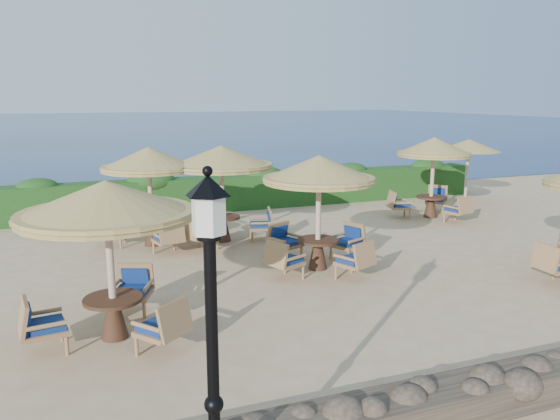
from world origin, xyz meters
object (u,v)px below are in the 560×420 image
(cafe_set_3, at_px, (150,178))
(cafe_set_5, at_px, (433,163))
(cafe_set_4, at_px, (222,173))
(extra_parasol, at_px, (469,145))
(cafe_set_0, at_px, (108,226))
(lamp_post, at_px, (213,369))
(cafe_set_1, at_px, (319,195))

(cafe_set_3, distance_m, cafe_set_5, 9.14)
(cafe_set_4, bearing_deg, cafe_set_3, 172.44)
(cafe_set_5, bearing_deg, extra_parasol, 30.49)
(cafe_set_0, height_order, cafe_set_4, same)
(lamp_post, xyz_separation_m, cafe_set_1, (4.10, 6.69, 0.21))
(cafe_set_4, distance_m, cafe_set_5, 7.26)
(extra_parasol, height_order, cafe_set_1, cafe_set_1)
(cafe_set_1, xyz_separation_m, cafe_set_5, (5.81, 3.72, 0.04))
(extra_parasol, height_order, cafe_set_5, cafe_set_5)
(cafe_set_0, bearing_deg, cafe_set_1, 25.14)
(cafe_set_3, relative_size, cafe_set_4, 0.95)
(cafe_set_0, bearing_deg, cafe_set_5, 29.44)
(cafe_set_1, distance_m, cafe_set_3, 4.78)
(extra_parasol, bearing_deg, cafe_set_1, -148.00)
(extra_parasol, bearing_deg, cafe_set_4, -167.89)
(extra_parasol, relative_size, cafe_set_4, 0.84)
(cafe_set_0, xyz_separation_m, cafe_set_5, (10.51, 5.93, -0.12))
(lamp_post, bearing_deg, extra_parasol, 43.60)
(extra_parasol, distance_m, cafe_set_5, 3.15)
(lamp_post, distance_m, cafe_set_3, 10.15)
(lamp_post, relative_size, cafe_set_3, 1.23)
(lamp_post, height_order, cafe_set_1, lamp_post)
(cafe_set_1, bearing_deg, extra_parasol, 32.00)
(cafe_set_4, bearing_deg, cafe_set_1, -65.70)
(cafe_set_1, distance_m, cafe_set_5, 6.90)
(extra_parasol, relative_size, cafe_set_1, 0.84)
(cafe_set_1, bearing_deg, lamp_post, -121.49)
(cafe_set_1, relative_size, cafe_set_3, 1.06)
(extra_parasol, height_order, cafe_set_3, cafe_set_3)
(cafe_set_5, bearing_deg, cafe_set_0, -150.56)
(cafe_set_4, xyz_separation_m, cafe_set_5, (7.24, 0.54, -0.11))
(cafe_set_1, relative_size, cafe_set_4, 1.00)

